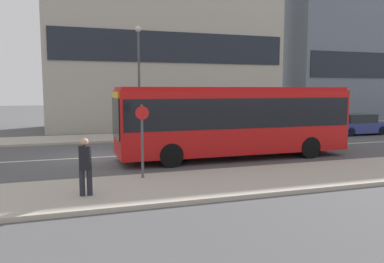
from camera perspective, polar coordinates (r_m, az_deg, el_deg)
name	(u,v)px	position (r m, az deg, el deg)	size (l,w,h in m)	color
ground_plane	(100,157)	(17.51, -13.81, -3.81)	(120.00, 120.00, 0.00)	#4F4F51
sidewalk_near	(116,191)	(11.41, -11.44, -8.89)	(44.00, 3.50, 0.13)	#B2A899
sidewalk_far	(92,139)	(23.67, -14.95, -1.04)	(44.00, 3.50, 0.13)	#B2A899
lane_centerline	(100,157)	(17.51, -13.81, -3.79)	(41.80, 0.16, 0.01)	silver
apartment_block_right_tower	(371,23)	(40.85, 25.67, 14.68)	(17.99, 5.61, 18.72)	slate
city_bus	(234,117)	(16.74, 6.34, 2.16)	(10.36, 2.58, 3.16)	red
parked_car_0	(294,127)	(24.61, 15.28, 0.62)	(4.13, 1.87, 1.41)	silver
parked_car_1	(357,125)	(27.86, 23.82, 0.94)	(4.03, 1.85, 1.40)	navy
pedestrian_near_stop	(85,163)	(10.71, -15.96, -4.68)	(0.35, 0.34, 1.61)	#23232D
bus_stop_sign	(142,135)	(12.40, -7.59, -0.55)	(0.44, 0.12, 2.43)	#4C4C51
street_lamp	(139,70)	(22.58, -8.10, 9.25)	(0.36, 0.36, 6.62)	#4C4C51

